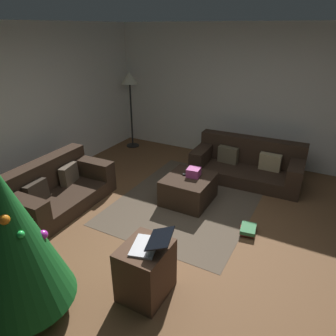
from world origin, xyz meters
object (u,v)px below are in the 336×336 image
couch_left (56,189)px  side_table (146,270)px  couch_right (248,164)px  ottoman (189,189)px  christmas_tree (10,237)px  laptop (150,243)px  book_stack (248,230)px  corner_lamp (130,84)px  gift_box (194,172)px  tv_remote (188,174)px

couch_left → side_table: bearing=66.9°
couch_right → side_table: couch_right is taller
ottoman → christmas_tree: (-2.63, 0.46, 0.68)m
couch_right → laptop: bearing=85.5°
book_stack → corner_lamp: corner_lamp is taller
couch_right → christmas_tree: bearing=72.7°
couch_left → couch_right: (2.31, -2.31, -0.00)m
book_stack → corner_lamp: (2.01, 3.22, 1.35)m
corner_lamp → gift_box: bearing=-125.0°
couch_right → christmas_tree: 4.07m
tv_remote → laptop: 2.01m
ottoman → christmas_tree: 2.76m
book_stack → tv_remote: bearing=67.8°
gift_box → laptop: bearing=-167.9°
laptop → book_stack: laptop is taller
tv_remote → corner_lamp: size_ratio=0.10×
corner_lamp → tv_remote: bearing=-126.3°
couch_left → tv_remote: bearing=121.8°
christmas_tree → couch_right: bearing=-15.1°
tv_remote → book_stack: size_ratio=0.56×
christmas_tree → corner_lamp: (4.25, 1.71, 0.52)m
side_table → christmas_tree: bearing=130.7°
gift_box → side_table: bearing=-169.6°
corner_lamp → side_table: bearing=-143.8°
couch_left → corner_lamp: size_ratio=1.01×
gift_box → laptop: 1.99m
christmas_tree → side_table: bearing=-49.3°
couch_right → book_stack: 1.72m
couch_left → tv_remote: couch_left is taller
ottoman → laptop: 1.98m
corner_lamp → couch_left: bearing=-170.7°
couch_right → book_stack: size_ratio=6.62×
tv_remote → side_table: bearing=163.6°
ottoman → tv_remote: bearing=37.0°
couch_left → gift_box: couch_left is taller
ottoman → tv_remote: tv_remote is taller
couch_right → ottoman: bearing=62.8°
laptop → ottoman: bearing=13.8°
couch_left → ottoman: size_ratio=2.16×
side_table → couch_right: bearing=-3.2°
couch_left → laptop: laptop is taller
gift_box → tv_remote: bearing=93.8°
tv_remote → corner_lamp: (1.56, 2.12, 0.98)m
gift_box → tv_remote: gift_box is taller
couch_right → tv_remote: bearing=59.8°
gift_box → side_table: 2.00m
couch_left → christmas_tree: size_ratio=1.00×
tv_remote → side_table: size_ratio=0.27×
couch_left → christmas_tree: bearing=36.9°
gift_box → book_stack: gift_box is taller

